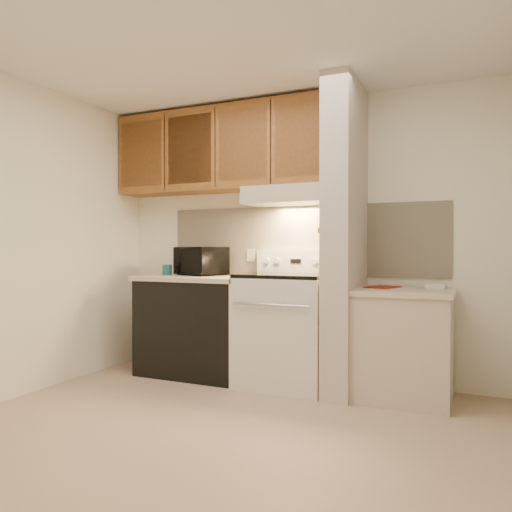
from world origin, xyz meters
The scene contains 49 objects.
floor centered at (0.00, 0.00, 0.00)m, with size 3.60×3.60×0.00m, color tan.
ceiling centered at (0.00, 0.00, 2.50)m, with size 3.60×3.60×0.00m, color white.
wall_back centered at (0.00, 1.50, 1.25)m, with size 3.60×0.02×2.50m, color white.
wall_left centered at (-1.80, 0.00, 1.25)m, with size 0.02×3.00×2.50m, color white.
backsplash centered at (0.00, 1.49, 1.24)m, with size 2.60×0.02×0.63m, color beige.
range_body centered at (0.00, 1.16, 0.46)m, with size 0.76×0.65×0.92m, color silver.
oven_window centered at (0.00, 0.84, 0.50)m, with size 0.50×0.01×0.30m, color black.
oven_handle centered at (0.00, 0.80, 0.72)m, with size 0.02×0.02×0.65m, color silver.
cooktop centered at (0.00, 1.16, 0.94)m, with size 0.74×0.64×0.03m, color black.
range_backguard centered at (0.00, 1.44, 1.05)m, with size 0.76×0.08×0.20m, color silver.
range_display centered at (0.00, 1.40, 1.05)m, with size 0.10×0.01×0.04m, color black.
range_knob_left_outer centered at (-0.28, 1.40, 1.05)m, with size 0.05×0.05×0.02m, color silver.
range_knob_left_inner centered at (-0.18, 1.40, 1.05)m, with size 0.05×0.05×0.02m, color silver.
range_knob_right_inner centered at (0.18, 1.40, 1.05)m, with size 0.05×0.05×0.02m, color silver.
range_knob_right_outer centered at (0.28, 1.40, 1.05)m, with size 0.05×0.05×0.02m, color silver.
dishwasher_front centered at (-0.88, 1.17, 0.43)m, with size 1.00×0.63×0.87m, color black.
left_countertop centered at (-0.88, 1.17, 0.89)m, with size 1.04×0.67×0.04m, color beige.
spoon_rest centered at (-0.73, 1.36, 0.92)m, with size 0.21×0.07×0.01m, color black.
teal_jar centered at (-1.23, 1.19, 0.96)m, with size 0.09×0.09×0.10m, color #1D5F59.
outlet centered at (-0.48, 1.48, 1.10)m, with size 0.08×0.01×0.12m, color beige.
microwave centered at (-0.93, 1.31, 1.04)m, with size 0.48×0.33×0.27m, color black.
partition_pillar centered at (0.51, 1.15, 1.25)m, with size 0.22×0.70×2.50m, color beige.
pillar_trim centered at (0.39, 1.15, 1.30)m, with size 0.01×0.70×0.04m, color brown.
knife_strip centered at (0.39, 1.10, 1.32)m, with size 0.02×0.42×0.04m, color black.
knife_blade_a centered at (0.38, 0.93, 1.22)m, with size 0.01×0.04×0.16m, color silver.
knife_handle_a centered at (0.38, 0.95, 1.37)m, with size 0.02×0.02×0.10m, color black.
knife_blade_b centered at (0.38, 1.02, 1.21)m, with size 0.01×0.04×0.18m, color silver.
knife_handle_b centered at (0.38, 1.03, 1.37)m, with size 0.02×0.02×0.10m, color black.
knife_blade_c centered at (0.38, 1.11, 1.20)m, with size 0.01×0.04×0.20m, color silver.
knife_handle_c centered at (0.38, 1.10, 1.37)m, with size 0.02×0.02×0.10m, color black.
knife_blade_d centered at (0.38, 1.17, 1.22)m, with size 0.01×0.04×0.16m, color silver.
knife_handle_d centered at (0.38, 1.17, 1.37)m, with size 0.02×0.02×0.10m, color black.
knife_blade_e centered at (0.38, 1.27, 1.21)m, with size 0.01×0.04×0.18m, color silver.
knife_handle_e centered at (0.38, 1.27, 1.37)m, with size 0.02×0.02×0.10m, color black.
oven_mitt centered at (0.38, 1.32, 1.20)m, with size 0.03×0.10×0.24m, color gray.
right_cab_base centered at (0.97, 1.15, 0.40)m, with size 0.70×0.60×0.81m, color beige.
right_countertop centered at (0.97, 1.15, 0.83)m, with size 0.74×0.64×0.04m, color beige.
red_folder centered at (0.79, 1.25, 0.85)m, with size 0.20×0.27×0.01m, color maroon.
white_box centered at (1.19, 1.33, 0.87)m, with size 0.14×0.09×0.04m, color white.
range_hood centered at (0.00, 1.28, 1.62)m, with size 0.78×0.44×0.15m, color beige.
hood_lip centered at (0.00, 1.07, 1.58)m, with size 0.78×0.04×0.06m, color beige.
upper_cabinets centered at (-0.69, 1.32, 2.08)m, with size 2.18×0.33×0.77m, color brown.
cab_door_a centered at (-1.51, 1.17, 2.08)m, with size 0.46×0.01×0.63m, color brown.
cab_gap_a centered at (-1.23, 1.16, 2.08)m, with size 0.01×0.01×0.73m, color black.
cab_door_b centered at (-0.96, 1.17, 2.08)m, with size 0.46×0.01×0.63m, color brown.
cab_gap_b centered at (-0.69, 1.16, 2.08)m, with size 0.01×0.01×0.73m, color black.
cab_door_c centered at (-0.42, 1.17, 2.08)m, with size 0.46×0.01×0.63m, color brown.
cab_gap_c centered at (-0.14, 1.16, 2.08)m, with size 0.01×0.01×0.73m, color black.
cab_door_d centered at (0.13, 1.17, 2.08)m, with size 0.46×0.01×0.63m, color brown.
Camera 1 is at (1.50, -2.81, 1.17)m, focal length 35.00 mm.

